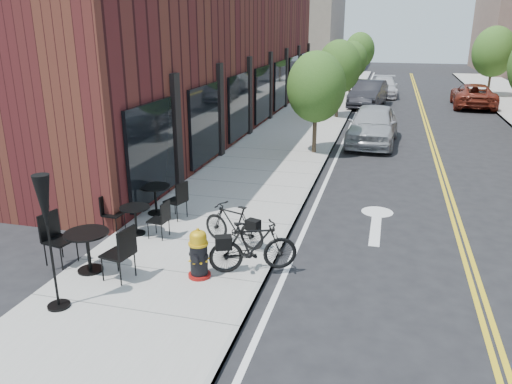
% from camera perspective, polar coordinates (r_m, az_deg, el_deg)
% --- Properties ---
extents(ground, '(120.00, 120.00, 0.00)m').
position_cam_1_polar(ground, '(11.08, 2.66, -7.22)').
color(ground, black).
rests_on(ground, ground).
extents(sidewalk_near, '(4.00, 70.00, 0.12)m').
position_cam_1_polar(sidewalk_near, '(20.73, 3.19, 5.32)').
color(sidewalk_near, '#9E9B93').
rests_on(sidewalk_near, ground).
extents(building_near, '(5.00, 28.00, 7.00)m').
position_cam_1_polar(building_near, '(25.29, -5.11, 15.57)').
color(building_near, '#431516').
rests_on(building_near, ground).
extents(bg_building_left, '(8.00, 14.00, 10.00)m').
position_cam_1_polar(bg_building_left, '(58.63, 5.29, 18.75)').
color(bg_building_left, '#726656').
rests_on(bg_building_left, ground).
extents(tree_near_a, '(2.20, 2.20, 3.81)m').
position_cam_1_polar(tree_near_a, '(19.08, 6.90, 11.82)').
color(tree_near_a, '#382B1E').
rests_on(tree_near_a, sidewalk_near).
extents(tree_near_b, '(2.30, 2.30, 3.98)m').
position_cam_1_polar(tree_near_b, '(26.97, 9.46, 13.91)').
color(tree_near_b, '#382B1E').
rests_on(tree_near_b, sidewalk_near).
extents(tree_near_c, '(2.10, 2.10, 3.67)m').
position_cam_1_polar(tree_near_c, '(34.93, 10.84, 14.56)').
color(tree_near_c, '#382B1E').
rests_on(tree_near_c, sidewalk_near).
extents(tree_near_d, '(2.40, 2.40, 4.11)m').
position_cam_1_polar(tree_near_d, '(42.89, 11.75, 15.56)').
color(tree_near_d, '#382B1E').
rests_on(tree_near_d, sidewalk_near).
extents(tree_far_c, '(2.80, 2.80, 4.62)m').
position_cam_1_polar(tree_far_c, '(38.36, 25.53, 14.27)').
color(tree_far_c, '#382B1E').
rests_on(tree_far_c, sidewalk_far).
extents(fire_hydrant, '(0.52, 0.52, 1.02)m').
position_cam_1_polar(fire_hydrant, '(9.80, -6.57, -7.07)').
color(fire_hydrant, maroon).
rests_on(fire_hydrant, sidewalk_near).
extents(bicycle_left, '(1.67, 0.97, 0.97)m').
position_cam_1_polar(bicycle_left, '(11.11, -2.58, -3.74)').
color(bicycle_left, black).
rests_on(bicycle_left, sidewalk_near).
extents(bicycle_right, '(1.83, 1.17, 1.07)m').
position_cam_1_polar(bicycle_right, '(9.93, -0.32, -6.25)').
color(bicycle_right, black).
rests_on(bicycle_right, sidewalk_near).
extents(bistro_set_a, '(2.06, 1.01, 1.09)m').
position_cam_1_polar(bistro_set_a, '(10.47, -18.67, -5.84)').
color(bistro_set_a, black).
rests_on(bistro_set_a, sidewalk_near).
extents(bistro_set_b, '(1.65, 0.75, 0.88)m').
position_cam_1_polar(bistro_set_b, '(12.02, -13.62, -2.71)').
color(bistro_set_b, black).
rests_on(bistro_set_b, sidewalk_near).
extents(bistro_set_c, '(1.86, 0.97, 0.98)m').
position_cam_1_polar(bistro_set_c, '(13.19, -11.43, -0.39)').
color(bistro_set_c, black).
rests_on(bistro_set_c, sidewalk_near).
extents(patio_umbrella, '(0.39, 0.39, 2.42)m').
position_cam_1_polar(patio_umbrella, '(8.92, -22.89, -2.39)').
color(patio_umbrella, black).
rests_on(patio_umbrella, sidewalk_near).
extents(parked_car_a, '(2.18, 4.89, 1.63)m').
position_cam_1_polar(parked_car_a, '(21.69, 13.21, 7.50)').
color(parked_car_a, '#A0A3A8').
rests_on(parked_car_a, ground).
extents(parked_car_b, '(2.30, 5.00, 1.59)m').
position_cam_1_polar(parked_car_b, '(31.67, 12.71, 10.89)').
color(parked_car_b, black).
rests_on(parked_car_b, ground).
extents(parked_car_c, '(1.94, 4.61, 1.33)m').
position_cam_1_polar(parked_car_c, '(36.71, 14.37, 11.57)').
color(parked_car_c, silver).
rests_on(parked_car_c, ground).
extents(parked_car_far, '(2.56, 5.22, 1.43)m').
position_cam_1_polar(parked_car_far, '(33.55, 23.58, 10.09)').
color(parked_car_far, maroon).
rests_on(parked_car_far, ground).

